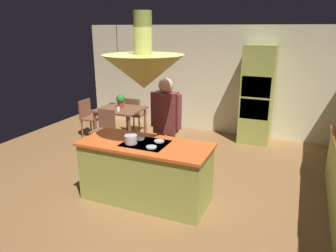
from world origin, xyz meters
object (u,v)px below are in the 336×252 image
at_px(kitchen_island, 146,171).
at_px(chair_at_corner, 89,115).
at_px(chair_by_back_wall, 135,113).
at_px(cooking_pot_on_cooktop, 131,139).
at_px(dining_table, 120,113).
at_px(cup_on_table, 118,109).
at_px(person_at_island, 166,124).
at_px(potted_plant_on_table, 121,100).
at_px(chair_facing_island, 104,127).
at_px(oven_tower, 257,95).

height_order(kitchen_island, chair_at_corner, kitchen_island).
relative_size(chair_by_back_wall, cooking_pot_on_cooktop, 4.83).
height_order(dining_table, cup_on_table, cup_on_table).
height_order(person_at_island, cooking_pot_on_cooktop, person_at_island).
bearing_deg(kitchen_island, chair_by_back_wall, 121.73).
distance_m(chair_at_corner, potted_plant_on_table, 0.95).
xyz_separation_m(person_at_island, chair_at_corner, (-2.60, 1.42, -0.50)).
bearing_deg(chair_by_back_wall, potted_plant_on_table, 87.54).
bearing_deg(cooking_pot_on_cooktop, cup_on_table, 125.90).
distance_m(potted_plant_on_table, cooking_pot_on_cooktop, 2.79).
distance_m(chair_facing_island, chair_at_corner, 1.09).
bearing_deg(chair_facing_island, potted_plant_on_table, 91.94).
distance_m(potted_plant_on_table, cup_on_table, 0.33).
height_order(chair_by_back_wall, potted_plant_on_table, potted_plant_on_table).
distance_m(person_at_island, cooking_pot_on_cooktop, 0.84).
bearing_deg(chair_by_back_wall, chair_at_corner, 36.71).
xyz_separation_m(kitchen_island, cup_on_table, (-1.62, 1.89, 0.35)).
bearing_deg(person_at_island, cooking_pot_on_cooktop, -103.02).
bearing_deg(cooking_pot_on_cooktop, person_at_island, 76.98).
bearing_deg(chair_by_back_wall, person_at_island, 129.92).
distance_m(dining_table, chair_by_back_wall, 0.67).
bearing_deg(cooking_pot_on_cooktop, chair_by_back_wall, 118.14).
height_order(chair_by_back_wall, cup_on_table, chair_by_back_wall).
bearing_deg(potted_plant_on_table, person_at_island, -40.40).
height_order(person_at_island, potted_plant_on_table, person_at_island).
relative_size(chair_by_back_wall, cup_on_table, 9.67).
bearing_deg(chair_at_corner, person_at_island, -118.59).
bearing_deg(cooking_pot_on_cooktop, kitchen_island, 39.09).
relative_size(oven_tower, cup_on_table, 23.87).
height_order(kitchen_island, chair_by_back_wall, kitchen_island).
bearing_deg(cup_on_table, potted_plant_on_table, 110.01).
xyz_separation_m(kitchen_island, chair_at_corner, (-2.57, 2.10, 0.05)).
bearing_deg(chair_at_corner, chair_facing_island, -126.71).
bearing_deg(person_at_island, chair_by_back_wall, 129.92).
relative_size(chair_facing_island, potted_plant_on_table, 2.90).
relative_size(potted_plant_on_table, cooking_pot_on_cooktop, 1.67).
xyz_separation_m(dining_table, cup_on_table, (0.08, -0.21, 0.15)).
height_order(oven_tower, chair_facing_island, oven_tower).
xyz_separation_m(chair_at_corner, cup_on_table, (0.95, -0.21, 0.30)).
relative_size(dining_table, person_at_island, 0.56).
bearing_deg(cooking_pot_on_cooktop, chair_facing_island, 134.25).
bearing_deg(chair_facing_island, person_at_island, -23.94).
bearing_deg(dining_table, kitchen_island, -51.01).
xyz_separation_m(oven_tower, dining_table, (-2.80, -1.14, -0.42)).
bearing_deg(dining_table, cup_on_table, -69.30).
relative_size(cup_on_table, cooking_pot_on_cooktop, 0.50).
distance_m(oven_tower, potted_plant_on_table, 3.02).
xyz_separation_m(oven_tower, potted_plant_on_table, (-2.82, -1.07, -0.15)).
bearing_deg(potted_plant_on_table, cooking_pot_on_cooktop, -55.84).
distance_m(dining_table, person_at_island, 2.26).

